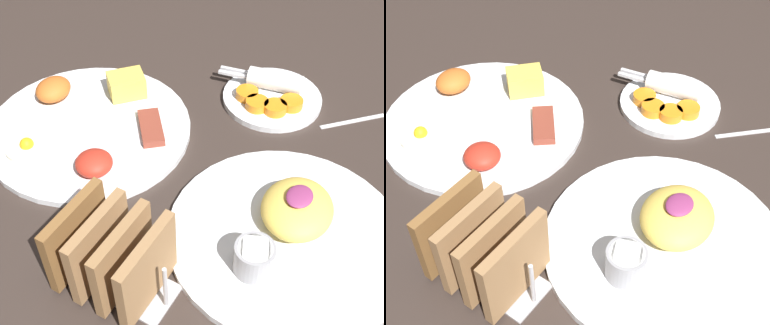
# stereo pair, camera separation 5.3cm
# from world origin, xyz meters

# --- Properties ---
(ground_plane) EXTENTS (3.00, 3.00, 0.00)m
(ground_plane) POSITION_xyz_m (0.00, 0.00, 0.00)
(ground_plane) COLOR #332823
(plate_breakfast) EXTENTS (0.31, 0.31, 0.05)m
(plate_breakfast) POSITION_xyz_m (-0.01, 0.21, 0.01)
(plate_breakfast) COLOR white
(plate_breakfast) RESTS_ON ground_plane
(plate_condiments) EXTENTS (0.16, 0.18, 0.04)m
(plate_condiments) POSITION_xyz_m (0.20, 0.00, 0.01)
(plate_condiments) COLOR white
(plate_condiments) RESTS_ON ground_plane
(plate_foreground) EXTENTS (0.30, 0.30, 0.06)m
(plate_foreground) POSITION_xyz_m (-0.05, -0.13, 0.01)
(plate_foreground) COLOR white
(plate_foreground) RESTS_ON ground_plane
(toast_rack) EXTENTS (0.10, 0.15, 0.10)m
(toast_rack) POSITION_xyz_m (-0.20, 0.02, 0.05)
(toast_rack) COLOR #B7B7BC
(toast_rack) RESTS_ON ground_plane
(teaspoon) EXTENTS (0.10, 0.09, 0.01)m
(teaspoon) POSITION_xyz_m (0.24, -0.15, 0.00)
(teaspoon) COLOR silver
(teaspoon) RESTS_ON ground_plane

